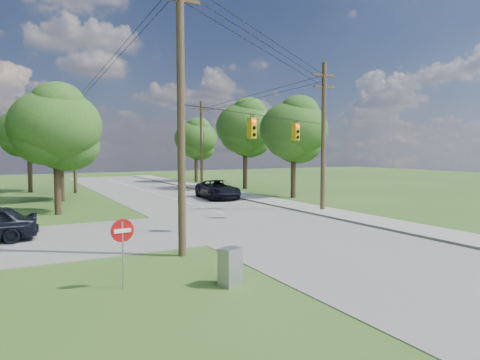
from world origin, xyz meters
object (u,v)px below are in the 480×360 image
pole_sw (181,103)px  control_cabinet (230,267)px  pole_north_w (74,142)px  do_not_enter_sign (123,238)px  car_main_north (218,189)px  pole_ne (323,134)px  pole_north_e (201,143)px

pole_sw → control_cabinet: pole_sw is taller
pole_north_w → do_not_enter_sign: (-2.72, -32.67, -3.51)m
control_cabinet → do_not_enter_sign: size_ratio=0.55×
do_not_enter_sign → control_cabinet: bearing=-28.2°
pole_sw → do_not_enter_sign: 6.35m
do_not_enter_sign → car_main_north: bearing=53.0°
pole_north_w → do_not_enter_sign: pole_north_w is taller
pole_ne → control_cabinet: size_ratio=8.56×
pole_north_w → pole_ne: bearing=-57.7°
pole_sw → pole_north_e: 32.55m
pole_north_e → pole_north_w: size_ratio=1.00×
pole_north_e → car_main_north: (-3.40, -11.58, -4.28)m
pole_north_w → car_main_north: bearing=-47.8°
pole_sw → do_not_enter_sign: bearing=-135.4°
pole_sw → pole_north_e: bearing=65.5°
control_cabinet → do_not_enter_sign: do_not_enter_sign is taller
pole_north_e → pole_north_w: (-13.90, 0.00, 0.00)m
pole_sw → pole_north_e: (13.50, 29.60, -1.10)m
car_main_north → do_not_enter_sign: bearing=-116.3°
pole_north_e → do_not_enter_sign: size_ratio=4.52×
pole_north_w → car_main_north: 16.21m
pole_north_w → control_cabinet: (0.38, -34.00, -4.52)m
control_cabinet → pole_ne: bearing=19.7°
pole_ne → pole_north_e: (-0.00, 22.00, -0.34)m
pole_north_e → pole_north_w: 13.90m
pole_ne → pole_north_e: size_ratio=1.05×
pole_ne → car_main_north: size_ratio=1.78×
pole_north_e → pole_sw: bearing=-114.5°
do_not_enter_sign → pole_north_e: bearing=58.1°
pole_ne → do_not_enter_sign: (-16.62, -10.67, -3.84)m
pole_sw → pole_north_e: pole_sw is taller
car_main_north → control_cabinet: (-10.12, -22.42, -0.24)m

